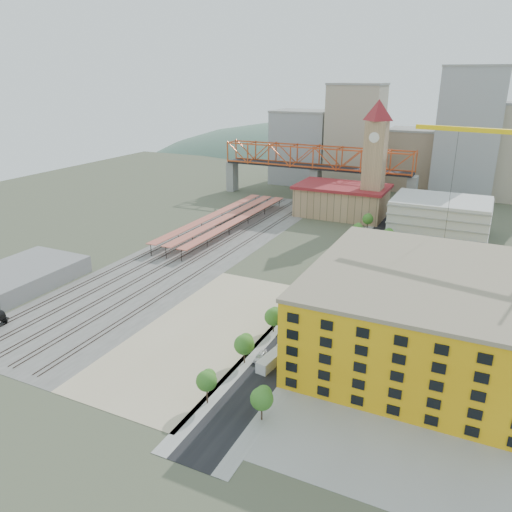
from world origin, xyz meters
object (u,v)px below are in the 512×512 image
at_px(site_trailer_a, 272,360).
at_px(site_trailer_c, 302,324).
at_px(construction_building, 420,313).
at_px(clock_tower, 375,150).
at_px(site_trailer_d, 318,304).
at_px(site_trailer_b, 287,341).
at_px(car_0, 261,357).

height_order(site_trailer_a, site_trailer_c, site_trailer_c).
bearing_deg(construction_building, site_trailer_c, -178.13).
height_order(clock_tower, site_trailer_a, clock_tower).
bearing_deg(construction_building, site_trailer_a, -145.13).
distance_m(site_trailer_c, site_trailer_d, 12.09).
relative_size(site_trailer_a, site_trailer_c, 0.90).
xyz_separation_m(construction_building, site_trailer_a, (-26.00, -18.11, -8.17)).
xyz_separation_m(site_trailer_c, site_trailer_d, (0.00, 12.09, 0.01)).
bearing_deg(construction_building, site_trailer_d, 156.62).
bearing_deg(construction_building, site_trailer_b, -159.03).
relative_size(construction_building, car_0, 11.32).
distance_m(site_trailer_b, site_trailer_d, 21.21).
xyz_separation_m(construction_building, site_trailer_c, (-26.00, -0.85, -8.03)).
height_order(site_trailer_c, site_trailer_d, site_trailer_d).
xyz_separation_m(clock_tower, car_0, (5.00, -117.39, -27.94)).
bearing_deg(clock_tower, site_trailer_d, -84.85).
distance_m(construction_building, site_trailer_a, 32.72).
bearing_deg(car_0, site_trailer_b, 64.48).
xyz_separation_m(site_trailer_b, site_trailer_d, (0.00, 21.21, 0.09)).
height_order(clock_tower, construction_building, clock_tower).
height_order(clock_tower, site_trailer_c, clock_tower).
distance_m(site_trailer_d, car_0, 28.80).
xyz_separation_m(site_trailer_a, site_trailer_c, (0.00, 17.27, 0.14)).
bearing_deg(site_trailer_a, construction_building, 42.40).
bearing_deg(car_0, clock_tower, 88.91).
height_order(clock_tower, car_0, clock_tower).
bearing_deg(clock_tower, site_trailer_b, -85.84).
bearing_deg(construction_building, clock_tower, 108.78).
xyz_separation_m(clock_tower, site_trailer_a, (8.00, -118.11, -27.46)).
bearing_deg(clock_tower, site_trailer_a, -86.13).
bearing_deg(site_trailer_d, site_trailer_a, -105.65).
relative_size(construction_building, site_trailer_b, 5.29).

